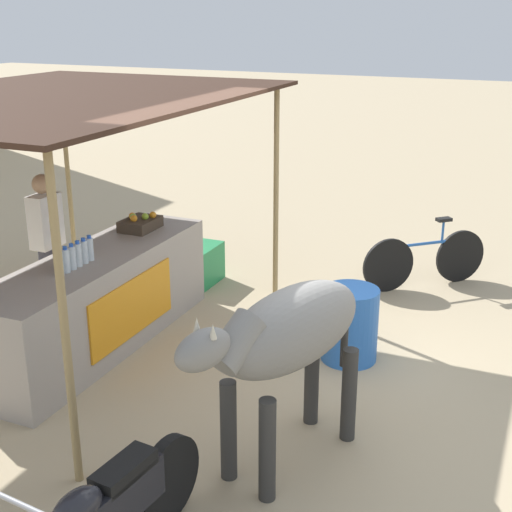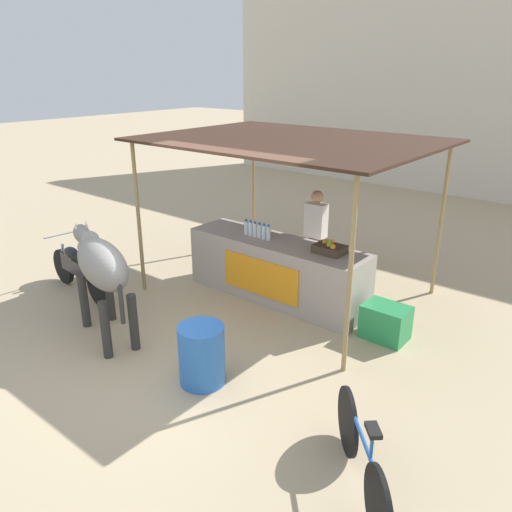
{
  "view_description": "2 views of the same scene",
  "coord_description": "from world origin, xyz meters",
  "px_view_note": "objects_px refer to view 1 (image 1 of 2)",
  "views": [
    {
      "loc": [
        -5.36,
        -1.85,
        3.25
      ],
      "look_at": [
        0.45,
        0.68,
        1.02
      ],
      "focal_mm": 50.0,
      "sensor_mm": 36.0,
      "label": 1
    },
    {
      "loc": [
        4.35,
        -3.66,
        3.48
      ],
      "look_at": [
        0.25,
        1.39,
        1.01
      ],
      "focal_mm": 35.0,
      "sensor_mm": 36.0,
      "label": 2
    }
  ],
  "objects_px": {
    "bicycle_leaning": "(425,259)",
    "water_barrel": "(350,324)",
    "stall_counter": "(98,301)",
    "cooler_box": "(198,264)",
    "cow": "(287,337)",
    "vendor_behind_counter": "(48,249)",
    "fruit_crate": "(140,223)"
  },
  "relations": [
    {
      "from": "bicycle_leaning",
      "to": "water_barrel",
      "type": "bearing_deg",
      "value": 172.38
    },
    {
      "from": "stall_counter",
      "to": "cooler_box",
      "type": "distance_m",
      "value": 1.95
    },
    {
      "from": "stall_counter",
      "to": "cow",
      "type": "bearing_deg",
      "value": -113.91
    },
    {
      "from": "vendor_behind_counter",
      "to": "cooler_box",
      "type": "xyz_separation_m",
      "value": [
        1.7,
        -0.85,
        -0.61
      ]
    },
    {
      "from": "cooler_box",
      "to": "bicycle_leaning",
      "type": "height_order",
      "value": "bicycle_leaning"
    },
    {
      "from": "bicycle_leaning",
      "to": "vendor_behind_counter",
      "type": "bearing_deg",
      "value": 128.16
    },
    {
      "from": "stall_counter",
      "to": "bicycle_leaning",
      "type": "bearing_deg",
      "value": -42.49
    },
    {
      "from": "fruit_crate",
      "to": "vendor_behind_counter",
      "type": "xyz_separation_m",
      "value": [
        -0.69,
        0.7,
        -0.18
      ]
    },
    {
      "from": "cow",
      "to": "bicycle_leaning",
      "type": "distance_m",
      "value": 4.07
    },
    {
      "from": "bicycle_leaning",
      "to": "stall_counter",
      "type": "bearing_deg",
      "value": 137.51
    },
    {
      "from": "vendor_behind_counter",
      "to": "cow",
      "type": "relative_size",
      "value": 0.9
    },
    {
      "from": "stall_counter",
      "to": "bicycle_leaning",
      "type": "relative_size",
      "value": 2.4
    },
    {
      "from": "fruit_crate",
      "to": "vendor_behind_counter",
      "type": "relative_size",
      "value": 0.27
    },
    {
      "from": "cooler_box",
      "to": "bicycle_leaning",
      "type": "relative_size",
      "value": 0.48
    },
    {
      "from": "water_barrel",
      "to": "bicycle_leaning",
      "type": "relative_size",
      "value": 0.58
    },
    {
      "from": "fruit_crate",
      "to": "bicycle_leaning",
      "type": "bearing_deg",
      "value": -53.64
    },
    {
      "from": "cooler_box",
      "to": "water_barrel",
      "type": "relative_size",
      "value": 0.83
    },
    {
      "from": "stall_counter",
      "to": "water_barrel",
      "type": "relative_size",
      "value": 4.13
    },
    {
      "from": "cooler_box",
      "to": "fruit_crate",
      "type": "bearing_deg",
      "value": 171.59
    },
    {
      "from": "vendor_behind_counter",
      "to": "water_barrel",
      "type": "xyz_separation_m",
      "value": [
        0.49,
        -3.14,
        -0.49
      ]
    },
    {
      "from": "water_barrel",
      "to": "cow",
      "type": "height_order",
      "value": "cow"
    },
    {
      "from": "stall_counter",
      "to": "cooler_box",
      "type": "bearing_deg",
      "value": -2.88
    },
    {
      "from": "vendor_behind_counter",
      "to": "bicycle_leaning",
      "type": "distance_m",
      "value": 4.4
    },
    {
      "from": "water_barrel",
      "to": "vendor_behind_counter",
      "type": "bearing_deg",
      "value": 98.81
    },
    {
      "from": "fruit_crate",
      "to": "bicycle_leaning",
      "type": "distance_m",
      "value": 3.46
    },
    {
      "from": "fruit_crate",
      "to": "cow",
      "type": "bearing_deg",
      "value": -128.77
    },
    {
      "from": "cooler_box",
      "to": "cow",
      "type": "relative_size",
      "value": 0.33
    },
    {
      "from": "fruit_crate",
      "to": "water_barrel",
      "type": "xyz_separation_m",
      "value": [
        -0.2,
        -2.44,
        -0.67
      ]
    },
    {
      "from": "fruit_crate",
      "to": "bicycle_leaning",
      "type": "height_order",
      "value": "fruit_crate"
    },
    {
      "from": "cooler_box",
      "to": "water_barrel",
      "type": "height_order",
      "value": "water_barrel"
    },
    {
      "from": "vendor_behind_counter",
      "to": "bicycle_leaning",
      "type": "relative_size",
      "value": 1.32
    },
    {
      "from": "water_barrel",
      "to": "cooler_box",
      "type": "bearing_deg",
      "value": 62.04
    }
  ]
}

